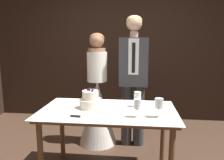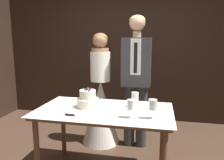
% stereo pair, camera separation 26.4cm
% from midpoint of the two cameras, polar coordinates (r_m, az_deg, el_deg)
% --- Properties ---
extents(wall_back, '(5.06, 0.12, 2.56)m').
position_cam_midpoint_polar(wall_back, '(4.16, 6.09, 7.39)').
color(wall_back, black).
rests_on(wall_back, ground_plane).
extents(cake_table, '(1.43, 0.81, 0.77)m').
position_cam_midpoint_polar(cake_table, '(2.35, 1.22, -9.78)').
color(cake_table, brown).
rests_on(cake_table, ground_plane).
extents(tiered_cake, '(0.24, 0.24, 0.21)m').
position_cam_midpoint_polar(tiered_cake, '(2.39, -3.19, -5.25)').
color(tiered_cake, silver).
rests_on(tiered_cake, cake_table).
extents(cake_knife, '(0.45, 0.06, 0.02)m').
position_cam_midpoint_polar(cake_knife, '(2.12, -5.35, -9.39)').
color(cake_knife, silver).
rests_on(cake_knife, cake_table).
extents(wine_glass_near, '(0.07, 0.07, 0.18)m').
position_cam_midpoint_polar(wine_glass_near, '(2.07, 8.61, -6.69)').
color(wine_glass_near, silver).
rests_on(wine_glass_near, cake_table).
extents(wine_glass_middle, '(0.08, 0.08, 0.17)m').
position_cam_midpoint_polar(wine_glass_middle, '(2.39, 9.20, -4.43)').
color(wine_glass_middle, silver).
rests_on(wine_glass_middle, cake_table).
extents(wine_glass_far, '(0.08, 0.08, 0.18)m').
position_cam_midpoint_polar(wine_glass_far, '(2.09, 14.23, -6.43)').
color(wine_glass_far, silver).
rests_on(wine_glass_far, cake_table).
extents(bride, '(0.54, 0.54, 1.59)m').
position_cam_midpoint_polar(bride, '(3.17, -0.60, -6.25)').
color(bride, white).
rests_on(bride, ground_plane).
extents(groom, '(0.39, 0.25, 1.82)m').
position_cam_midpoint_polar(groom, '(3.01, 8.84, 1.13)').
color(groom, '#38383D').
rests_on(groom, ground_plane).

